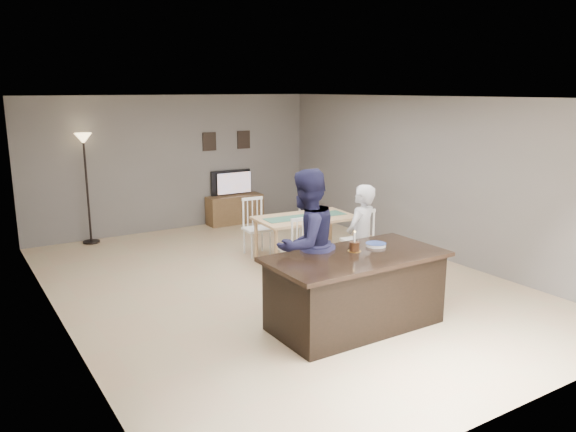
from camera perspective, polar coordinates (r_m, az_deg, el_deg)
floor at (r=8.38m, az=-1.03°, el=-6.84°), size 8.00×8.00×0.00m
room_shell at (r=7.97m, az=-1.07°, el=4.59°), size 8.00×8.00×8.00m
kitchen_island at (r=6.84m, az=6.85°, el=-7.50°), size 2.15×1.10×0.90m
tv_console at (r=12.04m, az=-5.43°, el=0.68°), size 1.20×0.40×0.60m
television at (r=12.00m, az=-5.64°, el=3.37°), size 0.91×0.12×0.53m
tv_screen_glow at (r=11.93m, az=-5.47°, el=3.35°), size 0.78×0.00×0.78m
picture_frames at (r=11.99m, az=-6.24°, el=7.62°), size 1.10×0.02×0.38m
doorway at (r=4.85m, az=-17.60°, el=-6.58°), size 0.00×2.10×2.65m
woman at (r=7.83m, az=7.39°, el=-2.41°), size 0.66×0.56×1.55m
man at (r=6.91m, az=1.84°, el=-2.95°), size 1.06×0.92×1.88m
birthday_cake at (r=6.82m, az=6.77°, el=-3.08°), size 0.17×0.17×0.26m
plate_stack at (r=7.08m, az=8.92°, el=-2.89°), size 0.25×0.25×0.04m
dining_table at (r=9.27m, az=1.78°, el=-0.86°), size 1.68×1.93×0.99m
floor_lamp at (r=10.86m, az=-19.95°, el=5.52°), size 0.31×0.31×2.04m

